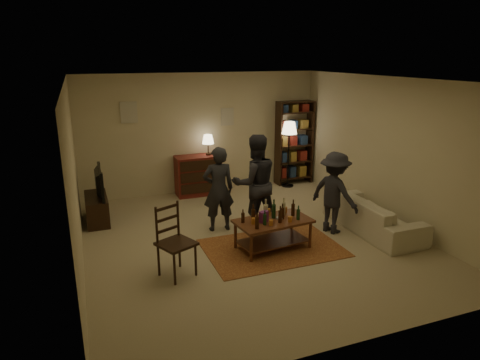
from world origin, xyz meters
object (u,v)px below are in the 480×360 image
dining_chair (173,238)px  bookshelf (294,142)px  tv_stand (97,202)px  dresser (199,174)px  sofa (372,214)px  person_by_sofa (334,193)px  person_left (218,189)px  coffee_table (273,224)px  floor_lamp (289,132)px  person_right (255,183)px

dining_chair → bookshelf: size_ratio=0.53×
tv_stand → dresser: size_ratio=0.78×
bookshelf → tv_stand: bearing=-168.2°
sofa → person_by_sofa: size_ratio=1.42×
dresser → person_left: person_left is taller
dining_chair → dresser: 3.70m
tv_stand → sofa: bearing=-25.3°
dining_chair → person_left: 1.75m
coffee_table → floor_lamp: (1.81, 3.02, 0.89)m
person_by_sofa → dresser: bearing=9.0°
person_by_sofa → person_left: bearing=46.0°
tv_stand → bookshelf: 4.84m
dining_chair → person_by_sofa: bearing=-14.6°
dining_chair → tv_stand: (-0.94, 2.54, -0.18)m
person_right → person_by_sofa: (1.27, -0.60, -0.14)m
tv_stand → person_by_sofa: person_by_sofa is taller
floor_lamp → coffee_table: bearing=-120.9°
dining_chair → bookshelf: (3.76, 3.52, 0.47)m
dining_chair → person_left: size_ratio=0.69×
dining_chair → tv_stand: dining_chair is taller
tv_stand → person_left: (2.05, -1.21, 0.39)m
sofa → person_right: (-1.98, 0.80, 0.57)m
coffee_table → dining_chair: size_ratio=1.20×
dresser → person_right: bearing=-79.8°
tv_stand → sofa: tv_stand is taller
dining_chair → person_right: (1.73, 1.14, 0.31)m
floor_lamp → person_right: person_right is taller
coffee_table → tv_stand: (-2.62, 2.27, -0.05)m
bookshelf → sofa: (-0.05, -3.18, -0.73)m
coffee_table → bookshelf: bearing=57.5°
dresser → sofa: (2.39, -3.11, -0.17)m
sofa → person_left: person_left is taller
sofa → person_left: size_ratio=1.35×
bookshelf → person_right: bookshelf is taller
floor_lamp → person_right: 2.82m
tv_stand → floor_lamp: bearing=9.7°
person_right → floor_lamp: bearing=-127.0°
tv_stand → person_right: person_right is taller
dresser → dining_chair: bearing=-110.9°
dresser → bookshelf: 2.50m
coffee_table → person_right: (0.05, 0.86, 0.45)m
coffee_table → dresser: 3.20m
bookshelf → person_right: size_ratio=1.15×
person_by_sofa → bookshelf: bearing=-35.2°
dresser → person_right: (0.42, -2.32, 0.40)m
person_left → floor_lamp: bearing=-135.5°
person_right → dresser: bearing=-77.6°
person_left → coffee_table: bearing=123.5°
dresser → sofa: bearing=-52.5°
floor_lamp → person_by_sofa: floor_lamp is taller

